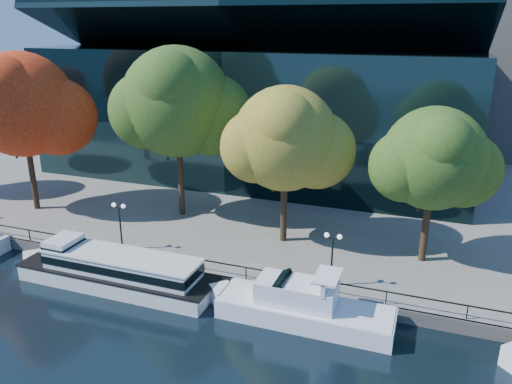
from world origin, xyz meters
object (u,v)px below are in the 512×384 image
at_px(cruiser_near, 297,305).
at_px(lamp_2, 333,247).
at_px(tour_boat, 112,268).
at_px(tree_2, 179,105).
at_px(tree_4, 436,161).
at_px(tree_3, 287,141).
at_px(lamp_1, 119,216).
at_px(tree_1, 23,107).

bearing_deg(cruiser_near, lamp_2, 68.06).
distance_m(tour_boat, tree_2, 16.31).
xyz_separation_m(tour_boat, tree_4, (21.90, 10.25, 7.77)).
distance_m(tree_2, tree_3, 11.52).
xyz_separation_m(tour_boat, lamp_2, (15.81, 3.83, 2.61)).
height_order(tour_boat, lamp_2, lamp_2).
distance_m(cruiser_near, lamp_1, 16.68).
bearing_deg(tree_2, tree_3, -12.79).
bearing_deg(tree_1, lamp_1, -20.79).
bearing_deg(tree_2, tree_4, -5.96).
bearing_deg(tree_4, lamp_1, -164.78).
bearing_deg(lamp_2, tree_3, 130.39).
height_order(tour_boat, tree_1, tree_1).
xyz_separation_m(tree_1, tree_2, (14.56, 3.65, 0.47)).
bearing_deg(cruiser_near, tree_3, 111.42).
bearing_deg(tree_4, tour_boat, -154.93).
relative_size(tour_boat, tree_2, 1.06).
relative_size(tour_boat, lamp_2, 4.22).
xyz_separation_m(tree_2, tree_4, (22.48, -2.35, -2.57)).
bearing_deg(cruiser_near, tree_1, 163.54).
relative_size(tree_2, tree_4, 1.31).
bearing_deg(tree_2, lamp_2, -28.14).
xyz_separation_m(tour_boat, tree_2, (-0.58, 12.60, 10.34)).
height_order(tour_boat, cruiser_near, cruiser_near).
xyz_separation_m(tree_1, lamp_1, (13.46, -5.11, -7.26)).
xyz_separation_m(tree_3, lamp_1, (-12.17, -6.25, -5.78)).
relative_size(tree_3, lamp_1, 3.28).
bearing_deg(tree_2, cruiser_near, -39.63).
height_order(tree_3, lamp_1, tree_3).
height_order(tour_boat, tree_2, tree_2).
distance_m(tree_1, tree_2, 15.02).
relative_size(tree_1, tree_2, 0.96).
xyz_separation_m(tree_3, lamp_2, (5.32, -6.25, -5.78)).
bearing_deg(lamp_1, tree_3, 27.19).
relative_size(cruiser_near, lamp_1, 3.19).
xyz_separation_m(cruiser_near, tree_1, (-29.49, 8.72, 10.09)).
relative_size(tree_1, lamp_1, 3.82).
xyz_separation_m(tree_1, tree_4, (37.04, 1.31, -2.11)).
bearing_deg(tree_1, tree_3, 2.55).
bearing_deg(tree_3, tree_1, -177.45).
relative_size(cruiser_near, lamp_2, 3.19).
bearing_deg(tree_4, lamp_2, -133.52).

